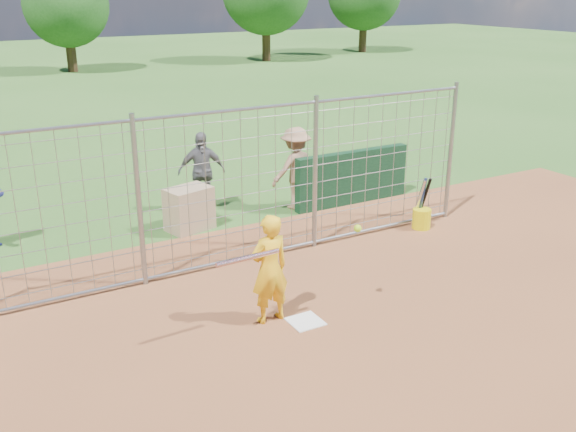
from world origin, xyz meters
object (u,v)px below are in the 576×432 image
bystander_b (202,172)px  equipment_bin (189,209)px  batter (270,269)px  bucket_with_bats (421,216)px  bystander_c (296,168)px

bystander_b → equipment_bin: 1.15m
batter → bucket_with_bats: (4.07, 1.67, -0.51)m
batter → equipment_bin: batter is taller
bystander_b → bucket_with_bats: size_ratio=1.64×
bucket_with_bats → bystander_b: bearing=136.6°
batter → bystander_c: (2.64, 3.84, 0.07)m
equipment_bin → bystander_c: bearing=-11.7°
bystander_c → bucket_with_bats: 2.66m
batter → equipment_bin: (0.32, 3.74, -0.36)m
equipment_bin → batter: bearing=-109.1°
bystander_b → bystander_c: (1.69, -0.78, 0.03)m
bystander_c → bucket_with_bats: size_ratio=1.69×
bystander_b → bucket_with_bats: bearing=-31.0°
equipment_bin → bucket_with_bats: size_ratio=0.82×
batter → equipment_bin: 3.77m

